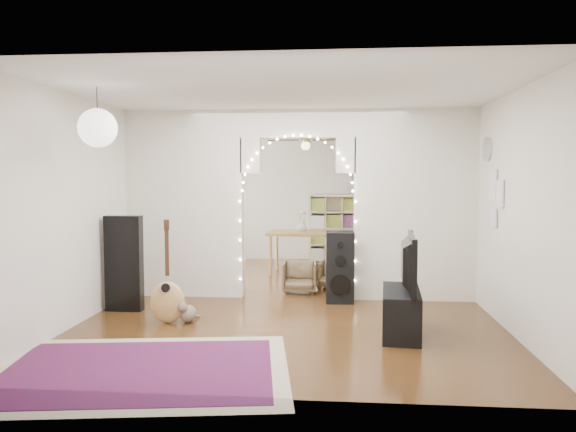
# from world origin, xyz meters

# --- Properties ---
(floor) EXTENTS (7.50, 7.50, 0.00)m
(floor) POSITION_xyz_m (0.00, 0.00, 0.00)
(floor) COLOR black
(floor) RESTS_ON ground
(ceiling) EXTENTS (5.00, 7.50, 0.02)m
(ceiling) POSITION_xyz_m (0.00, 0.00, 2.70)
(ceiling) COLOR white
(ceiling) RESTS_ON wall_back
(wall_back) EXTENTS (5.00, 0.02, 2.70)m
(wall_back) POSITION_xyz_m (0.00, 3.75, 1.35)
(wall_back) COLOR silver
(wall_back) RESTS_ON floor
(wall_front) EXTENTS (5.00, 0.02, 2.70)m
(wall_front) POSITION_xyz_m (0.00, -3.75, 1.35)
(wall_front) COLOR silver
(wall_front) RESTS_ON floor
(wall_left) EXTENTS (0.02, 7.50, 2.70)m
(wall_left) POSITION_xyz_m (-2.50, 0.00, 1.35)
(wall_left) COLOR silver
(wall_left) RESTS_ON floor
(wall_right) EXTENTS (0.02, 7.50, 2.70)m
(wall_right) POSITION_xyz_m (2.50, 0.00, 1.35)
(wall_right) COLOR silver
(wall_right) RESTS_ON floor
(divider_wall) EXTENTS (5.00, 0.20, 2.70)m
(divider_wall) POSITION_xyz_m (0.00, 0.00, 1.42)
(divider_wall) COLOR silver
(divider_wall) RESTS_ON floor
(fairy_lights) EXTENTS (1.64, 0.04, 1.60)m
(fairy_lights) POSITION_xyz_m (0.00, -0.13, 1.55)
(fairy_lights) COLOR #FFEABF
(fairy_lights) RESTS_ON divider_wall
(window) EXTENTS (0.04, 1.20, 1.40)m
(window) POSITION_xyz_m (-2.47, 1.80, 1.50)
(window) COLOR white
(window) RESTS_ON wall_left
(wall_clock) EXTENTS (0.03, 0.31, 0.31)m
(wall_clock) POSITION_xyz_m (2.48, -0.60, 2.10)
(wall_clock) COLOR white
(wall_clock) RESTS_ON wall_right
(picture_frames) EXTENTS (0.02, 0.50, 0.70)m
(picture_frames) POSITION_xyz_m (2.48, -1.00, 1.50)
(picture_frames) COLOR white
(picture_frames) RESTS_ON wall_right
(paper_lantern) EXTENTS (0.40, 0.40, 0.40)m
(paper_lantern) POSITION_xyz_m (-1.90, -2.40, 2.25)
(paper_lantern) COLOR white
(paper_lantern) RESTS_ON ceiling
(ceiling_fan) EXTENTS (1.10, 1.10, 0.30)m
(ceiling_fan) POSITION_xyz_m (0.00, 2.00, 2.40)
(ceiling_fan) COLOR #B19B3B
(ceiling_fan) RESTS_ON ceiling
(area_rug) EXTENTS (2.96, 2.37, 0.02)m
(area_rug) POSITION_xyz_m (-1.22, -3.22, 0.01)
(area_rug) COLOR maroon
(area_rug) RESTS_ON floor
(guitar_case) EXTENTS (0.48, 0.17, 1.25)m
(guitar_case) POSITION_xyz_m (-2.20, -1.00, 0.62)
(guitar_case) COLOR black
(guitar_case) RESTS_ON floor
(acoustic_guitar) EXTENTS (0.45, 0.26, 1.05)m
(acoustic_guitar) POSITION_xyz_m (-1.45, -1.57, 0.46)
(acoustic_guitar) COLOR #AD8045
(acoustic_guitar) RESTS_ON floor
(tabby_cat) EXTENTS (0.26, 0.44, 0.29)m
(tabby_cat) POSITION_xyz_m (-1.22, -1.52, 0.12)
(tabby_cat) COLOR brown
(tabby_cat) RESTS_ON floor
(floor_speaker) EXTENTS (0.40, 0.36, 0.98)m
(floor_speaker) POSITION_xyz_m (0.61, -0.25, 0.49)
(floor_speaker) COLOR black
(floor_speaker) RESTS_ON floor
(media_console) EXTENTS (0.48, 1.03, 0.50)m
(media_console) POSITION_xyz_m (1.27, -1.82, 0.25)
(media_console) COLOR black
(media_console) RESTS_ON floor
(tv) EXTENTS (0.23, 1.08, 0.62)m
(tv) POSITION_xyz_m (1.27, -1.82, 0.81)
(tv) COLOR black
(tv) RESTS_ON media_console
(bookcase) EXTENTS (1.38, 0.76, 1.38)m
(bookcase) POSITION_xyz_m (0.66, 3.50, 0.69)
(bookcase) COLOR tan
(bookcase) RESTS_ON floor
(dining_table) EXTENTS (1.25, 0.88, 0.76)m
(dining_table) POSITION_xyz_m (-0.07, 2.07, 0.68)
(dining_table) COLOR brown
(dining_table) RESTS_ON floor
(flower_vase) EXTENTS (0.20, 0.20, 0.19)m
(flower_vase) POSITION_xyz_m (-0.07, 2.07, 0.85)
(flower_vase) COLOR silver
(flower_vase) RESTS_ON dining_table
(dining_chair_left) EXTENTS (0.51, 0.53, 0.47)m
(dining_chair_left) POSITION_xyz_m (0.00, 0.35, 0.24)
(dining_chair_left) COLOR brown
(dining_chair_left) RESTS_ON floor
(dining_chair_right) EXTENTS (0.56, 0.57, 0.43)m
(dining_chair_right) POSITION_xyz_m (0.52, 0.68, 0.22)
(dining_chair_right) COLOR brown
(dining_chair_right) RESTS_ON floor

